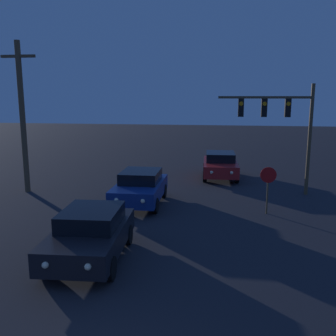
# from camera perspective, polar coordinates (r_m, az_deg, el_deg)

# --- Properties ---
(car_near) EXTENTS (2.24, 4.26, 1.53)m
(car_near) POSITION_cam_1_polar(r_m,az_deg,el_deg) (11.84, -11.73, -9.79)
(car_near) COLOR black
(car_near) RESTS_ON ground_plane
(car_mid) EXTENTS (2.08, 4.19, 1.53)m
(car_mid) POSITION_cam_1_polar(r_m,az_deg,el_deg) (17.32, -4.26, -2.91)
(car_mid) COLOR navy
(car_mid) RESTS_ON ground_plane
(car_far) EXTENTS (2.19, 4.24, 1.53)m
(car_far) POSITION_cam_1_polar(r_m,az_deg,el_deg) (23.00, 7.97, 0.49)
(car_far) COLOR #B21E1E
(car_far) RESTS_ON ground_plane
(traffic_signal_mast) EXTENTS (4.63, 0.30, 5.52)m
(traffic_signal_mast) POSITION_cam_1_polar(r_m,az_deg,el_deg) (19.52, 16.97, 7.15)
(traffic_signal_mast) COLOR brown
(traffic_signal_mast) RESTS_ON ground_plane
(stop_sign) EXTENTS (0.67, 0.07, 2.02)m
(stop_sign) POSITION_cam_1_polar(r_m,az_deg,el_deg) (16.23, 15.00, -2.02)
(stop_sign) COLOR brown
(stop_sign) RESTS_ON ground_plane
(utility_pole) EXTENTS (1.77, 0.28, 7.60)m
(utility_pole) POSITION_cam_1_polar(r_m,az_deg,el_deg) (20.43, -21.31, 7.50)
(utility_pole) COLOR brown
(utility_pole) RESTS_ON ground_plane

